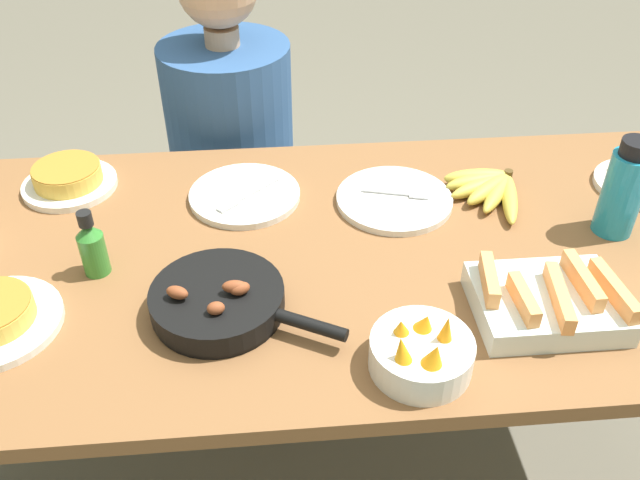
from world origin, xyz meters
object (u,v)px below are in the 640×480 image
object	(u,v)px
empty_plate_far_right	(245,195)
person_figure	(235,184)
skillet	(220,301)
melon_tray	(548,301)
fruit_bowl_citrus	(421,352)
water_bottle	(624,190)
frittata_plate_side	(68,179)
banana_bunch	(489,187)
hot_sauce_bottle	(92,247)
empty_plate_near_front	(394,199)

from	to	relation	value
empty_plate_far_right	person_figure	xyz separation A→B (m)	(-0.05, 0.45, -0.26)
skillet	melon_tray	bearing A→B (deg)	22.65
melon_tray	fruit_bowl_citrus	bearing A→B (deg)	-157.26
melon_tray	water_bottle	xyz separation A→B (m)	(0.23, 0.24, 0.07)
melon_tray	fruit_bowl_citrus	distance (m)	0.28
frittata_plate_side	fruit_bowl_citrus	size ratio (longest dim) A/B	1.23
empty_plate_far_right	water_bottle	xyz separation A→B (m)	(0.79, -0.19, 0.10)
banana_bunch	person_figure	distance (m)	0.83
banana_bunch	person_figure	size ratio (longest dim) A/B	0.18
melon_tray	water_bottle	size ratio (longest dim) A/B	1.21
banana_bunch	frittata_plate_side	distance (m)	0.98
empty_plate_far_right	skillet	bearing A→B (deg)	-96.83
fruit_bowl_citrus	hot_sauce_bottle	xyz separation A→B (m)	(-0.59, 0.30, 0.03)
skillet	hot_sauce_bottle	distance (m)	0.29
banana_bunch	empty_plate_near_front	world-z (taller)	banana_bunch
skillet	fruit_bowl_citrus	xyz separation A→B (m)	(0.34, -0.17, 0.01)
melon_tray	person_figure	bearing A→B (deg)	124.28
empty_plate_near_front	hot_sauce_bottle	world-z (taller)	hot_sauce_bottle
empty_plate_far_right	person_figure	distance (m)	0.53
hot_sauce_bottle	person_figure	world-z (taller)	person_figure
skillet	frittata_plate_side	bearing A→B (deg)	156.77
melon_tray	empty_plate_near_front	size ratio (longest dim) A/B	1.00
hot_sauce_bottle	empty_plate_far_right	bearing A→B (deg)	38.80
melon_tray	person_figure	world-z (taller)	person_figure
empty_plate_near_front	empty_plate_far_right	bearing A→B (deg)	171.98
empty_plate_near_front	frittata_plate_side	bearing A→B (deg)	170.35
frittata_plate_side	person_figure	size ratio (longest dim) A/B	0.18
melon_tray	empty_plate_near_front	world-z (taller)	melon_tray
person_figure	frittata_plate_side	bearing A→B (deg)	-134.24
banana_bunch	empty_plate_far_right	world-z (taller)	banana_bunch
melon_tray	empty_plate_near_front	xyz separation A→B (m)	(-0.22, 0.38, -0.02)
banana_bunch	skillet	bearing A→B (deg)	-150.54
empty_plate_near_front	person_figure	size ratio (longest dim) A/B	0.22
empty_plate_far_right	hot_sauce_bottle	world-z (taller)	hot_sauce_bottle
banana_bunch	melon_tray	xyz separation A→B (m)	(-0.01, -0.40, 0.01)
fruit_bowl_citrus	hot_sauce_bottle	distance (m)	0.67
melon_tray	empty_plate_far_right	distance (m)	0.70
banana_bunch	fruit_bowl_citrus	size ratio (longest dim) A/B	1.19
melon_tray	skillet	world-z (taller)	melon_tray
empty_plate_near_front	person_figure	xyz separation A→B (m)	(-0.39, 0.50, -0.26)
water_bottle	hot_sauce_bottle	xyz separation A→B (m)	(-1.08, -0.04, -0.04)
empty_plate_far_right	fruit_bowl_citrus	world-z (taller)	fruit_bowl_citrus
frittata_plate_side	water_bottle	xyz separation A→B (m)	(1.20, -0.27, 0.08)
melon_tray	frittata_plate_side	distance (m)	1.09
banana_bunch	fruit_bowl_citrus	xyz separation A→B (m)	(-0.27, -0.51, 0.02)
empty_plate_far_right	fruit_bowl_citrus	bearing A→B (deg)	-61.16
banana_bunch	empty_plate_far_right	distance (m)	0.56
melon_tray	empty_plate_far_right	world-z (taller)	melon_tray
banana_bunch	skillet	size ratio (longest dim) A/B	0.59
empty_plate_near_front	banana_bunch	bearing A→B (deg)	4.17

